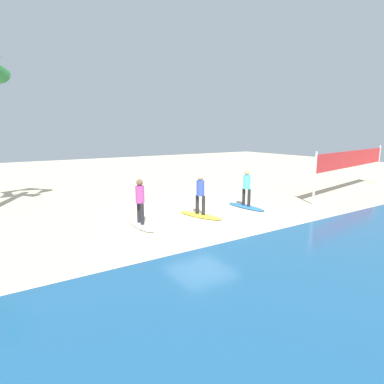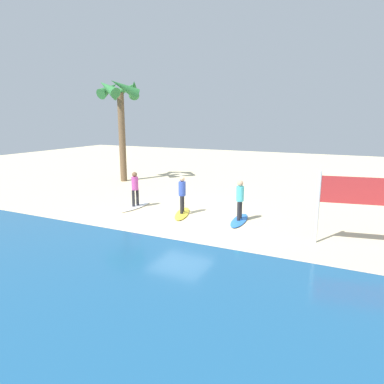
{
  "view_description": "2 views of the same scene",
  "coord_description": "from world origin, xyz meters",
  "px_view_note": "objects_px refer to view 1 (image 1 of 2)",
  "views": [
    {
      "loc": [
        7.2,
        10.32,
        3.44
      ],
      "look_at": [
        0.21,
        -0.38,
        1.0
      ],
      "focal_mm": 30.03,
      "sensor_mm": 36.0,
      "label": 1
    },
    {
      "loc": [
        -6.7,
        12.85,
        4.22
      ],
      "look_at": [
        -0.76,
        0.44,
        1.21
      ],
      "focal_mm": 31.79,
      "sensor_mm": 36.0,
      "label": 2
    }
  ],
  "objects_px": {
    "surfer_yellow": "(200,191)",
    "surfboard_white": "(141,225)",
    "surfboard_blue": "(246,207)",
    "volleyball_net": "(353,161)",
    "surfer_white": "(140,198)",
    "surfboard_yellow": "(200,215)",
    "surfer_blue": "(247,185)"
  },
  "relations": [
    {
      "from": "volleyball_net",
      "to": "surfer_blue",
      "type": "bearing_deg",
      "value": -3.2
    },
    {
      "from": "surfboard_blue",
      "to": "surfboard_white",
      "type": "distance_m",
      "value": 5.19
    },
    {
      "from": "surfboard_blue",
      "to": "surfer_white",
      "type": "bearing_deg",
      "value": -95.06
    },
    {
      "from": "surfer_yellow",
      "to": "surfer_white",
      "type": "distance_m",
      "value": 2.58
    },
    {
      "from": "surfboard_blue",
      "to": "surfer_blue",
      "type": "height_order",
      "value": "surfer_blue"
    },
    {
      "from": "surfer_blue",
      "to": "surfer_white",
      "type": "bearing_deg",
      "value": -0.04
    },
    {
      "from": "surfer_yellow",
      "to": "volleyball_net",
      "type": "height_order",
      "value": "volleyball_net"
    },
    {
      "from": "surfboard_yellow",
      "to": "volleyball_net",
      "type": "distance_m",
      "value": 10.32
    },
    {
      "from": "surfer_blue",
      "to": "surfer_yellow",
      "type": "distance_m",
      "value": 2.61
    },
    {
      "from": "surfer_yellow",
      "to": "surfboard_yellow",
      "type": "bearing_deg",
      "value": 14.47
    },
    {
      "from": "surfboard_blue",
      "to": "surfer_yellow",
      "type": "bearing_deg",
      "value": -92.46
    },
    {
      "from": "surfer_white",
      "to": "surfboard_blue",
      "type": "bearing_deg",
      "value": 179.96
    },
    {
      "from": "surfer_white",
      "to": "surfboard_white",
      "type": "bearing_deg",
      "value": -90.0
    },
    {
      "from": "surfer_white",
      "to": "surfer_blue",
      "type": "bearing_deg",
      "value": 179.96
    },
    {
      "from": "surfer_yellow",
      "to": "surfer_white",
      "type": "relative_size",
      "value": 1.0
    },
    {
      "from": "surfboard_white",
      "to": "surfboard_yellow",
      "type": "bearing_deg",
      "value": 89.55
    },
    {
      "from": "surfer_yellow",
      "to": "surfer_blue",
      "type": "bearing_deg",
      "value": -177.44
    },
    {
      "from": "surfboard_blue",
      "to": "surfboard_white",
      "type": "xyz_separation_m",
      "value": [
        5.19,
        -0.0,
        0.0
      ]
    },
    {
      "from": "surfboard_blue",
      "to": "surfboard_yellow",
      "type": "relative_size",
      "value": 1.0
    },
    {
      "from": "surfboard_white",
      "to": "surfer_white",
      "type": "xyz_separation_m",
      "value": [
        0.0,
        0.0,
        0.99
      ]
    },
    {
      "from": "surfboard_white",
      "to": "surfer_blue",
      "type": "bearing_deg",
      "value": 92.18
    },
    {
      "from": "surfer_yellow",
      "to": "surfboard_white",
      "type": "height_order",
      "value": "surfer_yellow"
    },
    {
      "from": "surfboard_yellow",
      "to": "volleyball_net",
      "type": "height_order",
      "value": "volleyball_net"
    },
    {
      "from": "surfer_blue",
      "to": "surfer_yellow",
      "type": "bearing_deg",
      "value": 2.56
    },
    {
      "from": "surfer_blue",
      "to": "volleyball_net",
      "type": "relative_size",
      "value": 0.18
    },
    {
      "from": "surfboard_white",
      "to": "volleyball_net",
      "type": "height_order",
      "value": "volleyball_net"
    },
    {
      "from": "surfboard_yellow",
      "to": "volleyball_net",
      "type": "xyz_separation_m",
      "value": [
        -10.16,
        0.31,
        1.74
      ]
    },
    {
      "from": "surfer_yellow",
      "to": "surfer_white",
      "type": "bearing_deg",
      "value": -2.67
    },
    {
      "from": "surfer_white",
      "to": "volleyball_net",
      "type": "distance_m",
      "value": 12.77
    },
    {
      "from": "surfboard_blue",
      "to": "volleyball_net",
      "type": "bearing_deg",
      "value": 81.79
    },
    {
      "from": "surfboard_blue",
      "to": "surfer_white",
      "type": "relative_size",
      "value": 1.28
    },
    {
      "from": "surfboard_white",
      "to": "surfer_white",
      "type": "bearing_deg",
      "value": 2.22
    }
  ]
}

